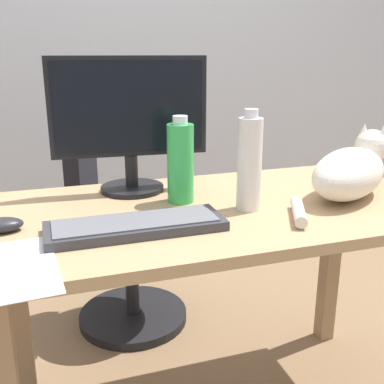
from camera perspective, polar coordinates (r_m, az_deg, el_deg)
back_wall at (r=2.75m, az=-8.84°, el=19.46°), size 6.00×0.04×2.60m
desk at (r=1.38m, az=3.47°, el=-6.34°), size 1.32×0.67×0.75m
office_chair at (r=2.03m, az=-9.08°, el=-6.34°), size 0.50×0.48×0.89m
monitor at (r=1.44m, az=-7.73°, el=8.87°), size 0.48×0.20×0.41m
keyboard at (r=1.15m, az=-6.96°, el=-4.15°), size 0.44×0.15×0.03m
cat at (r=1.48m, az=19.10°, el=2.59°), size 0.52×0.38×0.20m
computer_mouse at (r=1.22m, az=-22.67°, el=-3.82°), size 0.11×0.06×0.04m
paper_sheet at (r=1.02m, az=-22.35°, el=-8.89°), size 0.23×0.31×0.00m
water_bottle at (r=1.27m, az=7.13°, el=3.53°), size 0.07×0.07×0.28m
spray_bottle at (r=1.33m, az=-1.44°, el=3.68°), size 0.08×0.08×0.25m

